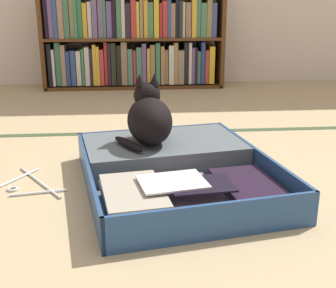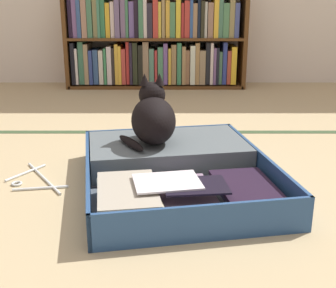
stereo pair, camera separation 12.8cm
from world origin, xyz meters
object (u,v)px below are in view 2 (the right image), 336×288
(black_cat, at_px, (153,118))
(open_suitcase, at_px, (172,169))
(clothes_hanger, at_px, (34,180))
(bookshelf, at_px, (154,41))

(black_cat, bearing_deg, open_suitcase, -58.51)
(clothes_hanger, bearing_deg, bookshelf, 78.27)
(bookshelf, bearing_deg, black_cat, -88.57)
(open_suitcase, bearing_deg, bookshelf, 93.62)
(black_cat, xyz_separation_m, clothes_hanger, (-0.45, -0.13, -0.21))
(clothes_hanger, bearing_deg, black_cat, 16.40)
(black_cat, relative_size, clothes_hanger, 0.96)
(open_suitcase, height_order, black_cat, black_cat)
(open_suitcase, bearing_deg, black_cat, 121.49)
(open_suitcase, bearing_deg, clothes_hanger, -179.43)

